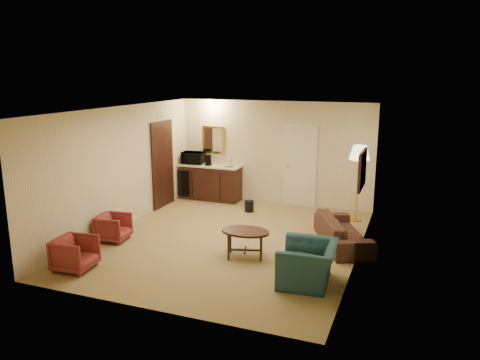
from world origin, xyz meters
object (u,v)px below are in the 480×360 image
object	(u,v)px
coffee_table	(245,244)
teal_armchair	(308,257)
wetbar_cabinet	(210,182)
rose_chair_far	(75,252)
rose_chair_near	(113,226)
waste_bin	(249,206)
coffee_maker	(208,160)
floor_lamp	(358,183)
microwave	(193,156)
sofa	(343,227)

from	to	relation	value
coffee_table	teal_armchair	bearing A→B (deg)	-26.62
wetbar_cabinet	rose_chair_far	bearing A→B (deg)	-92.87
wetbar_cabinet	rose_chair_near	xyz separation A→B (m)	(-0.50, -3.56, -0.16)
waste_bin	coffee_maker	bearing A→B (deg)	154.13
teal_armchair	floor_lamp	bearing A→B (deg)	170.49
rose_chair_far	microwave	bearing A→B (deg)	-2.53
coffee_table	coffee_maker	distance (m)	4.14
sofa	coffee_maker	xyz separation A→B (m)	(-3.82, 2.11, 0.69)
teal_armchair	waste_bin	xyz separation A→B (m)	(-2.20, 3.35, -0.30)
teal_armchair	coffee_maker	bearing A→B (deg)	-143.06
sofa	microwave	world-z (taller)	microwave
rose_chair_near	microwave	world-z (taller)	microwave
microwave	coffee_table	bearing A→B (deg)	-58.11
sofa	waste_bin	xyz separation A→B (m)	(-2.45, 1.45, -0.23)
sofa	coffee_table	xyz separation A→B (m)	(-1.55, -1.25, -0.11)
rose_chair_far	wetbar_cabinet	bearing A→B (deg)	-8.27
wetbar_cabinet	microwave	xyz separation A→B (m)	(-0.50, 0.02, 0.65)
coffee_table	waste_bin	distance (m)	2.85
floor_lamp	coffee_maker	distance (m)	3.90
rose_chair_far	coffee_table	distance (m)	2.95
rose_chair_near	microwave	size ratio (longest dim) A/B	1.06
rose_chair_near	rose_chair_far	xyz separation A→B (m)	(0.25, -1.42, 0.02)
wetbar_cabinet	microwave	distance (m)	0.82
sofa	rose_chair_far	xyz separation A→B (m)	(-4.05, -2.82, -0.05)
floor_lamp	teal_armchair	bearing A→B (deg)	-94.81
waste_bin	microwave	xyz separation A→B (m)	(-1.85, 0.74, 0.97)
wetbar_cabinet	waste_bin	distance (m)	1.56
wetbar_cabinet	floor_lamp	xyz separation A→B (m)	(3.85, -0.50, 0.41)
wetbar_cabinet	rose_chair_far	size ratio (longest dim) A/B	2.58
microwave	coffee_maker	world-z (taller)	microwave
rose_chair_near	rose_chair_far	size ratio (longest dim) A/B	0.93
wetbar_cabinet	rose_chair_near	size ratio (longest dim) A/B	2.76
rose_chair_near	microwave	distance (m)	3.67
rose_chair_far	floor_lamp	size ratio (longest dim) A/B	0.37
rose_chair_far	waste_bin	size ratio (longest dim) A/B	2.33
teal_armchair	rose_chair_near	world-z (taller)	teal_armchair
coffee_table	microwave	size ratio (longest dim) A/B	1.58
microwave	waste_bin	bearing A→B (deg)	-28.51
floor_lamp	microwave	distance (m)	4.39
wetbar_cabinet	coffee_table	world-z (taller)	wetbar_cabinet
sofa	teal_armchair	world-z (taller)	teal_armchair
coffee_table	microwave	bearing A→B (deg)	128.66
rose_chair_far	coffee_maker	bearing A→B (deg)	-8.05
sofa	rose_chair_far	bearing A→B (deg)	100.52
coffee_table	coffee_maker	bearing A→B (deg)	124.02
rose_chair_far	coffee_maker	xyz separation A→B (m)	(0.23, 4.93, 0.74)
rose_chair_far	microwave	size ratio (longest dim) A/B	1.13
teal_armchair	coffee_table	bearing A→B (deg)	-121.32
sofa	coffee_maker	distance (m)	4.42
rose_chair_far	microwave	distance (m)	5.07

